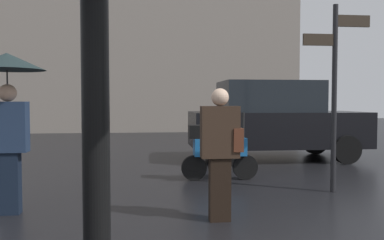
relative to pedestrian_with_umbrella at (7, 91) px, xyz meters
name	(u,v)px	position (x,y,z in m)	size (l,w,h in m)	color
pedestrian_with_umbrella	(7,91)	(0.00, 0.00, 0.00)	(0.94, 0.94, 2.05)	black
pedestrian_with_bag	(221,146)	(2.63, -0.59, -0.67)	(0.49, 0.24, 1.60)	black
parked_scooter	(217,150)	(3.03, 1.90, -1.02)	(1.41, 0.32, 1.23)	black
parked_car_left	(274,120)	(4.88, 4.31, -0.60)	(4.22, 1.93, 1.92)	black
street_signpost	(335,79)	(4.69, 0.73, 0.22)	(1.08, 0.08, 2.95)	black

